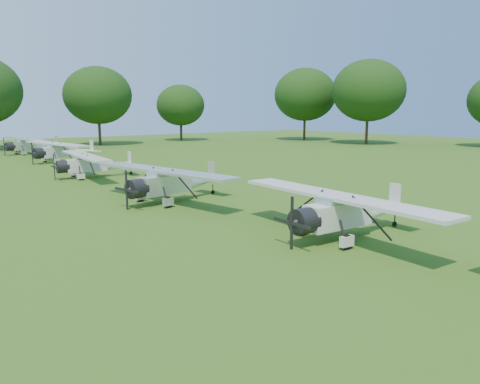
# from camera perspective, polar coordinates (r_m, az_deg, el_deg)

# --- Properties ---
(ground) EXTENTS (160.00, 160.00, 0.00)m
(ground) POSITION_cam_1_polar(r_m,az_deg,el_deg) (22.26, 2.93, -4.33)
(ground) COLOR #2C4F13
(ground) RESTS_ON ground
(tree_belt) EXTENTS (137.36, 130.27, 14.52)m
(tree_belt) POSITION_cam_1_polar(r_m,az_deg,el_deg) (24.31, 9.47, 15.82)
(tree_belt) COLOR #332713
(tree_belt) RESTS_ON ground
(aircraft_3) EXTENTS (6.86, 10.92, 2.15)m
(aircraft_3) POSITION_cam_1_polar(r_m,az_deg,el_deg) (20.74, 12.85, -2.07)
(aircraft_3) COLOR silver
(aircraft_3) RESTS_ON ground
(aircraft_4) EXTENTS (7.12, 11.27, 2.21)m
(aircraft_4) POSITION_cam_1_polar(r_m,az_deg,el_deg) (28.55, -8.34, 1.40)
(aircraft_4) COLOR silver
(aircraft_4) RESTS_ON ground
(aircraft_5) EXTENTS (6.61, 10.52, 2.07)m
(aircraft_5) POSITION_cam_1_polar(r_m,az_deg,el_deg) (40.46, -17.55, 3.42)
(aircraft_5) COLOR silver
(aircraft_5) RESTS_ON ground
(aircraft_6) EXTENTS (7.24, 11.46, 2.25)m
(aircraft_6) POSITION_cam_1_polar(r_m,az_deg,el_deg) (53.54, -20.81, 4.84)
(aircraft_6) COLOR silver
(aircraft_6) RESTS_ON ground
(aircraft_7) EXTENTS (6.97, 11.08, 2.18)m
(aircraft_7) POSITION_cam_1_polar(r_m,az_deg,el_deg) (64.97, -24.17, 5.36)
(aircraft_7) COLOR silver
(aircraft_7) RESTS_ON ground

